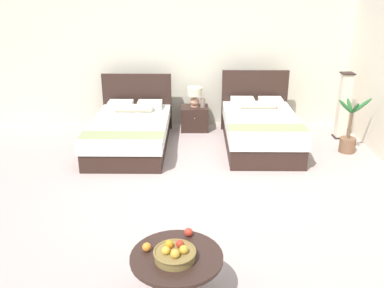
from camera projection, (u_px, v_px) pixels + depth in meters
name	position (u px, v px, depth m)	size (l,w,h in m)	color
ground_plane	(197.00, 200.00, 5.70)	(9.88, 10.26, 0.02)	#AC9A95
wall_back	(194.00, 61.00, 8.34)	(9.88, 0.12, 2.55)	beige
bed_near_window	(131.00, 132.00, 7.41)	(1.37, 2.23, 1.10)	#301F1A
bed_near_corner	(260.00, 129.00, 7.40)	(1.30, 2.07, 1.19)	#301F1A
nightstand	(195.00, 118.00, 8.29)	(0.53, 0.48, 0.47)	#301F1A
table_lamp	(195.00, 95.00, 8.13)	(0.29, 0.29, 0.38)	#DBA081
vase	(203.00, 103.00, 8.13)	(0.10, 0.10, 0.18)	gray
coffee_table	(177.00, 265.00, 3.79)	(0.84, 0.84, 0.47)	#301F1A
fruit_bowl	(175.00, 254.00, 3.69)	(0.38, 0.38, 0.15)	olive
loose_apple	(189.00, 232.00, 4.03)	(0.08, 0.08, 0.08)	red
loose_orange	(147.00, 247.00, 3.80)	(0.08, 0.08, 0.08)	orange
floor_lamp_corner	(343.00, 106.00, 7.72)	(0.22, 0.22, 1.24)	black
potted_palm	(349.00, 137.00, 7.18)	(0.59, 0.44, 0.97)	brown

